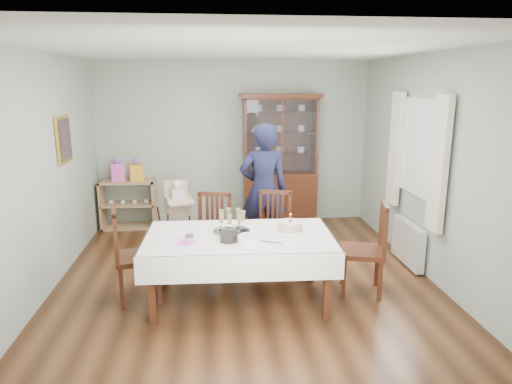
{
  "coord_description": "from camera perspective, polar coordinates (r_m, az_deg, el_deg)",
  "views": [
    {
      "loc": [
        -0.38,
        -5.12,
        2.34
      ],
      "look_at": [
        0.15,
        0.2,
        1.06
      ],
      "focal_mm": 32.0,
      "sensor_mm": 36.0,
      "label": 1
    }
  ],
  "objects": [
    {
      "name": "floor",
      "position": [
        5.64,
        -1.32,
        -11.01
      ],
      "size": [
        5.0,
        5.0,
        0.0
      ],
      "primitive_type": "plane",
      "color": "#593319",
      "rests_on": "ground"
    },
    {
      "name": "room_shell",
      "position": [
        5.7,
        -1.83,
        7.08
      ],
      "size": [
        5.0,
        5.0,
        5.0
      ],
      "color": "#9EAA99",
      "rests_on": "floor"
    },
    {
      "name": "dining_table",
      "position": [
        5.02,
        -2.1,
        -9.46
      ],
      "size": [
        2.04,
        1.22,
        0.76
      ],
      "rotation": [
        0.0,
        0.0,
        -0.03
      ],
      "color": "#452311",
      "rests_on": "floor"
    },
    {
      "name": "china_cabinet",
      "position": [
        7.57,
        3.0,
        4.21
      ],
      "size": [
        1.3,
        0.48,
        2.18
      ],
      "color": "#452311",
      "rests_on": "floor"
    },
    {
      "name": "sideboard",
      "position": [
        7.77,
        -15.64,
        -1.47
      ],
      "size": [
        0.9,
        0.38,
        0.8
      ],
      "color": "tan",
      "rests_on": "floor"
    },
    {
      "name": "picture_frame",
      "position": [
        6.24,
        -22.92,
        6.08
      ],
      "size": [
        0.04,
        0.48,
        0.58
      ],
      "primitive_type": "cube",
      "color": "gold",
      "rests_on": "room_shell"
    },
    {
      "name": "window",
      "position": [
        6.07,
        19.85,
        5.21
      ],
      "size": [
        0.04,
        1.02,
        1.22
      ],
      "primitive_type": "cube",
      "color": "white",
      "rests_on": "room_shell"
    },
    {
      "name": "curtain_left",
      "position": [
        5.51,
        21.93,
        3.21
      ],
      "size": [
        0.07,
        0.3,
        1.55
      ],
      "primitive_type": "cube",
      "color": "silver",
      "rests_on": "room_shell"
    },
    {
      "name": "curtain_right",
      "position": [
        6.62,
        17.04,
        5.17
      ],
      "size": [
        0.07,
        0.3,
        1.55
      ],
      "primitive_type": "cube",
      "color": "silver",
      "rests_on": "room_shell"
    },
    {
      "name": "radiator",
      "position": [
        6.33,
        18.46,
        -6.05
      ],
      "size": [
        0.1,
        0.8,
        0.55
      ],
      "primitive_type": "cube",
      "color": "white",
      "rests_on": "floor"
    },
    {
      "name": "chair_far_left",
      "position": [
        5.81,
        -5.49,
        -7.16
      ],
      "size": [
        0.54,
        0.54,
        0.99
      ],
      "rotation": [
        0.0,
        0.0,
        -0.23
      ],
      "color": "#452311",
      "rests_on": "floor"
    },
    {
      "name": "chair_far_right",
      "position": [
        5.93,
        2.26,
        -6.71
      ],
      "size": [
        0.53,
        0.53,
        0.98
      ],
      "rotation": [
        0.0,
        0.0,
        -0.22
      ],
      "color": "#452311",
      "rests_on": "floor"
    },
    {
      "name": "chair_end_left",
      "position": [
        5.25,
        -14.67,
        -9.64
      ],
      "size": [
        0.57,
        0.57,
        1.06
      ],
      "rotation": [
        0.0,
        0.0,
        1.78
      ],
      "color": "#452311",
      "rests_on": "floor"
    },
    {
      "name": "chair_end_right",
      "position": [
        5.38,
        13.22,
        -8.97
      ],
      "size": [
        0.58,
        0.58,
        1.06
      ],
      "rotation": [
        0.0,
        0.0,
        -1.83
      ],
      "color": "#452311",
      "rests_on": "floor"
    },
    {
      "name": "woman",
      "position": [
        6.25,
        0.95,
        0.29
      ],
      "size": [
        0.7,
        0.48,
        1.83
      ],
      "primitive_type": "imported",
      "rotation": [
        0.0,
        0.0,
        3.21
      ],
      "color": "black",
      "rests_on": "floor"
    },
    {
      "name": "high_chair",
      "position": [
        6.6,
        -9.61,
        -3.81
      ],
      "size": [
        0.57,
        0.57,
        1.02
      ],
      "rotation": [
        0.0,
        0.0,
        0.3
      ],
      "color": "black",
      "rests_on": "floor"
    },
    {
      "name": "champagne_tray",
      "position": [
        4.95,
        -3.06,
        -4.27
      ],
      "size": [
        0.4,
        0.4,
        0.24
      ],
      "color": "silver",
      "rests_on": "dining_table"
    },
    {
      "name": "birthday_cake",
      "position": [
        5.0,
        4.31,
        -4.32
      ],
      "size": [
        0.3,
        0.3,
        0.2
      ],
      "color": "white",
      "rests_on": "dining_table"
    },
    {
      "name": "plate_stack_dark",
      "position": [
        4.69,
        -3.4,
        -5.65
      ],
      "size": [
        0.19,
        0.19,
        0.09
      ],
      "primitive_type": "cylinder",
      "rotation": [
        0.0,
        0.0,
        -0.0
      ],
      "color": "black",
      "rests_on": "dining_table"
    },
    {
      "name": "plate_stack_white",
      "position": [
        4.57,
        -0.85,
        -6.06
      ],
      "size": [
        0.25,
        0.25,
        0.1
      ],
      "primitive_type": "cylinder",
      "rotation": [
        0.0,
        0.0,
        0.07
      ],
      "color": "white",
      "rests_on": "dining_table"
    },
    {
      "name": "napkin_stack",
      "position": [
        4.69,
        -8.82,
        -6.25
      ],
      "size": [
        0.17,
        0.17,
        0.02
      ],
      "primitive_type": "cube",
      "rotation": [
        0.0,
        0.0,
        -0.32
      ],
      "color": "#E554B6",
      "rests_on": "dining_table"
    },
    {
      "name": "cutlery",
      "position": [
        4.88,
        -8.76,
        -5.47
      ],
      "size": [
        0.12,
        0.16,
        0.01
      ],
      "primitive_type": null,
      "rotation": [
        0.0,
        0.0,
        0.03
      ],
      "color": "silver",
      "rests_on": "dining_table"
    },
    {
      "name": "cake_knife",
      "position": [
        4.66,
        1.51,
        -6.26
      ],
      "size": [
        0.28,
        0.15,
        0.01
      ],
      "primitive_type": "cube",
      "rotation": [
        0.0,
        0.0,
        -0.44
      ],
      "color": "silver",
      "rests_on": "dining_table"
    },
    {
      "name": "gift_bag_pink",
      "position": [
        7.66,
        -16.92,
        2.61
      ],
      "size": [
        0.24,
        0.19,
        0.39
      ],
      "color": "#E554B6",
      "rests_on": "sideboard"
    },
    {
      "name": "gift_bag_orange",
      "position": [
        7.6,
        -14.66,
        2.65
      ],
      "size": [
        0.21,
        0.15,
        0.38
      ],
      "color": "#F9A427",
      "rests_on": "sideboard"
    }
  ]
}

